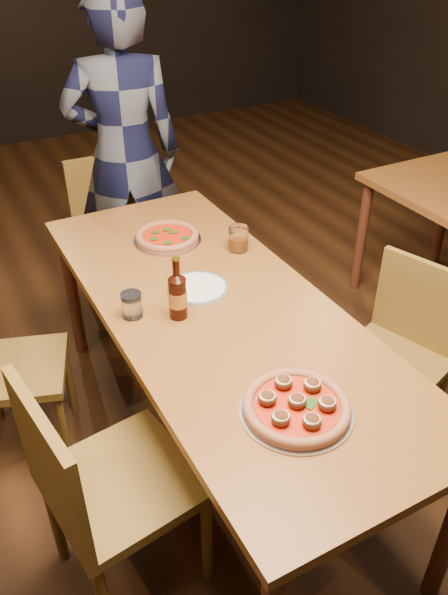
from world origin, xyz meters
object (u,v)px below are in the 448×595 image
pizza_margherita (167,237)px  diner (125,155)px  water_glass (132,305)px  amber_glass (238,239)px  chair_main_e (391,362)px  table_main (218,322)px  chair_main_nw (122,481)px  pizza_meatball (297,406)px  beer_bottle (178,297)px  chair_end (120,238)px  plate_stack (198,289)px  chair_main_sw (16,368)px

pizza_margherita → diner: diner is taller
water_glass → amber_glass: (0.58, 0.25, 0.01)m
chair_main_e → pizza_margherita: size_ratio=2.86×
table_main → chair_main_nw: chair_main_nw is taller
chair_main_nw → diner: 1.92m
pizza_meatball → beer_bottle: 0.62m
chair_end → pizza_meatball: 1.86m
chair_main_e → water_glass: chair_main_e is taller
table_main → plate_stack: (-0.02, 0.13, 0.08)m
chair_end → diner: 0.45m
chair_main_nw → pizza_meatball: 0.62m
pizza_meatball → plate_stack: (0.03, 0.72, -0.01)m
chair_main_sw → chair_main_e: bearing=-98.7°
table_main → chair_main_sw: size_ratio=2.38×
chair_main_nw → pizza_margherita: size_ratio=3.15×
chair_main_sw → amber_glass: size_ratio=7.84×
table_main → amber_glass: bearing=50.6°
table_main → plate_stack: plate_stack is taller
chair_main_sw → amber_glass: 1.07m
chair_main_e → beer_bottle: size_ratio=3.61×
chair_main_sw → plate_stack: 0.83m
plate_stack → amber_glass: (0.30, 0.22, 0.04)m
pizza_margherita → beer_bottle: bearing=-109.6°
chair_main_sw → chair_main_e: size_ratio=0.98×
pizza_meatball → water_glass: bearing=110.0°
chair_main_nw → chair_end: 1.70m
pizza_meatball → beer_bottle: bearing=99.8°
chair_main_e → diner: 1.80m
chair_main_sw → water_glass: (0.42, -0.33, 0.38)m
chair_main_sw → diner: (0.87, 0.96, 0.44)m
table_main → diner: (0.15, 1.38, 0.19)m
chair_main_nw → beer_bottle: (0.38, 0.38, 0.36)m
chair_main_e → chair_end: chair_end is taller
plate_stack → pizza_margherita: bearing=81.9°
pizza_meatball → diner: bearing=84.2°
amber_glass → water_glass: bearing=-157.0°
chair_main_nw → pizza_meatball: size_ratio=2.80×
chair_main_nw → water_glass: 0.61m
chair_main_nw → pizza_margherita: 1.13m
diner → water_glass: bearing=87.7°
chair_main_e → diner: bearing=178.7°
amber_glass → table_main: bearing=-129.4°
table_main → amber_glass: 0.46m
table_main → chair_main_nw: 0.68m
beer_bottle → chair_main_nw: bearing=-135.4°
chair_main_e → diner: (-0.50, 1.67, 0.43)m
plate_stack → beer_bottle: size_ratio=0.96×
chair_main_nw → chair_main_e: chair_main_nw is taller
chair_main_sw → chair_end: chair_end is taller
pizza_margherita → plate_stack: size_ratio=1.31×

